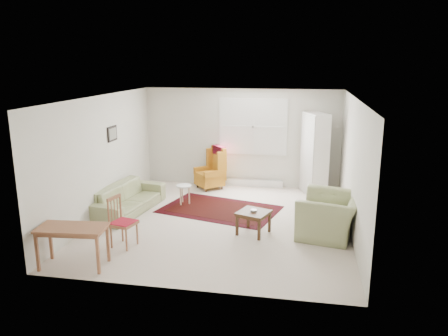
% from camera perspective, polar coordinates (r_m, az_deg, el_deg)
% --- Properties ---
extents(room, '(5.04, 5.54, 2.51)m').
position_cam_1_polar(room, '(8.74, 0.02, 1.17)').
color(room, beige).
rests_on(room, ground).
extents(rug, '(2.78, 2.15, 0.02)m').
position_cam_1_polar(rug, '(9.61, -0.57, -5.37)').
color(rug, black).
rests_on(rug, ground).
extents(sofa, '(1.10, 2.14, 0.82)m').
position_cam_1_polar(sofa, '(9.60, -12.50, -3.23)').
color(sofa, '#939A66').
rests_on(sofa, ground).
extents(armchair, '(1.28, 1.40, 0.94)m').
position_cam_1_polar(armchair, '(8.32, 13.63, -5.53)').
color(armchair, '#939A66').
rests_on(armchair, ground).
extents(wingback_chair, '(0.90, 0.90, 1.08)m').
position_cam_1_polar(wingback_chair, '(11.04, -1.91, 0.03)').
color(wingback_chair, orange).
rests_on(wingback_chair, ground).
extents(coffee_table, '(0.69, 0.69, 0.44)m').
position_cam_1_polar(coffee_table, '(8.26, 3.87, -7.12)').
color(coffee_table, '#422714').
rests_on(coffee_table, ground).
extents(stool, '(0.36, 0.36, 0.45)m').
position_cam_1_polar(stool, '(9.94, -5.25, -3.48)').
color(stool, white).
rests_on(stool, ground).
extents(cabinet, '(0.69, 0.89, 1.97)m').
position_cam_1_polar(cabinet, '(10.76, 11.78, 1.81)').
color(cabinet, white).
rests_on(cabinet, ground).
extents(desk, '(1.09, 0.62, 0.66)m').
position_cam_1_polar(desk, '(7.36, -19.08, -9.67)').
color(desk, '#995F3D').
rests_on(desk, ground).
extents(desk_chair, '(0.47, 0.47, 0.90)m').
position_cam_1_polar(desk_chair, '(7.83, -12.99, -6.89)').
color(desk_chair, '#995F3D').
rests_on(desk_chair, ground).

